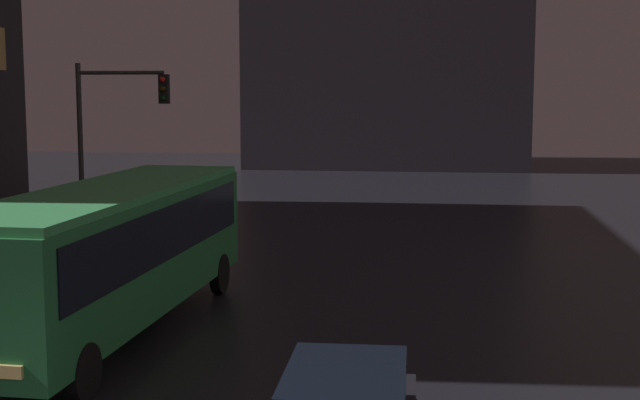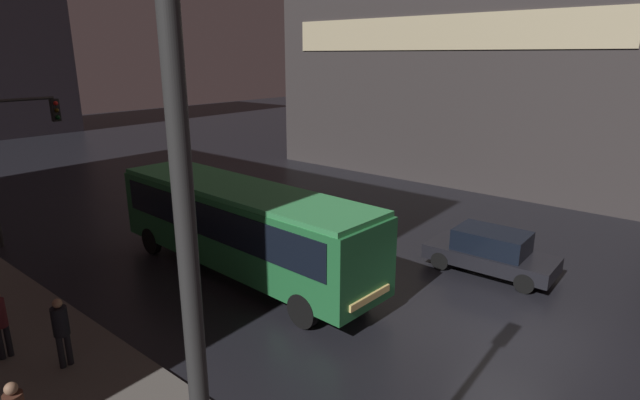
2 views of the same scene
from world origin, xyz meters
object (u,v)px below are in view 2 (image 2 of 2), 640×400
at_px(car_taxi, 491,251).
at_px(pedestrian_far, 61,327).
at_px(street_lamp_sidewalk, 211,267).
at_px(pedestrian_mid, 0,320).
at_px(bus_near, 241,221).
at_px(traffic_light_main, 14,143).

distance_m(car_taxi, pedestrian_far, 13.16).
relative_size(car_taxi, street_lamp_sidewalk, 0.53).
height_order(car_taxi, pedestrian_mid, pedestrian_mid).
bearing_deg(pedestrian_mid, street_lamp_sidewalk, -24.80).
height_order(bus_near, car_taxi, bus_near).
xyz_separation_m(pedestrian_mid, pedestrian_far, (0.79, -1.48, 0.01)).
xyz_separation_m(car_taxi, traffic_light_main, (-8.92, 15.65, 3.21)).
bearing_deg(car_taxi, street_lamp_sidewalk, 8.68).
xyz_separation_m(pedestrian_mid, traffic_light_main, (3.82, 8.68, 2.81)).
height_order(bus_near, traffic_light_main, traffic_light_main).
bearing_deg(pedestrian_mid, pedestrian_far, 7.80).
bearing_deg(traffic_light_main, street_lamp_sidewalk, -104.19).
distance_m(pedestrian_far, street_lamp_sidewalk, 9.09).
relative_size(bus_near, street_lamp_sidewalk, 1.35).
relative_size(car_taxi, pedestrian_far, 2.47).
bearing_deg(pedestrian_mid, car_taxi, 41.02).
xyz_separation_m(bus_near, traffic_light_main, (-3.38, 9.18, 2.07)).
distance_m(pedestrian_mid, traffic_light_main, 9.89).
height_order(bus_near, pedestrian_mid, bus_near).
relative_size(bus_near, car_taxi, 2.53).
height_order(car_taxi, street_lamp_sidewalk, street_lamp_sidewalk).
xyz_separation_m(pedestrian_far, street_lamp_sidewalk, (-1.53, -7.88, 4.28)).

